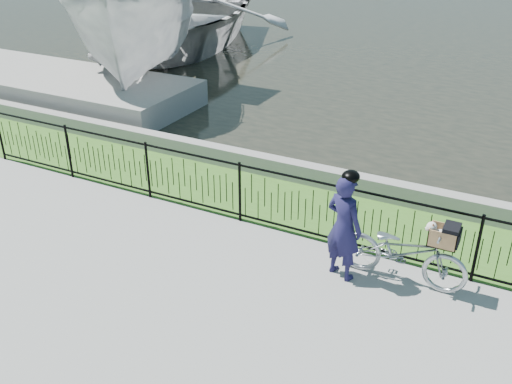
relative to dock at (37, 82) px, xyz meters
The scene contains 9 objects.
ground 11.42m from the dock, 28.81° to the right, with size 120.00×120.00×0.00m, color gray.
grass_strip 10.42m from the dock, 16.17° to the right, with size 60.00×2.00×0.01m, color #3B6B21.
quay_wall 10.18m from the dock, 10.76° to the right, with size 60.00×0.30×0.40m, color gray.
fence 10.74m from the dock, 21.31° to the right, with size 14.00×0.06×1.15m, color black, non-canonical shape.
dock is the anchor object (origin of this frame).
bicycle_rig 12.80m from the dock, 19.95° to the right, with size 1.93×0.67×1.14m.
cyclist 12.12m from the dock, 22.60° to the right, with size 0.72×0.59×1.77m.
boat_near 3.58m from the dock, 51.75° to the left, with size 7.33×9.48×5.27m.
boat_far 6.65m from the dock, 87.98° to the left, with size 9.32×11.78×2.20m.
Camera 1 is at (3.35, -6.21, 5.15)m, focal length 40.00 mm.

